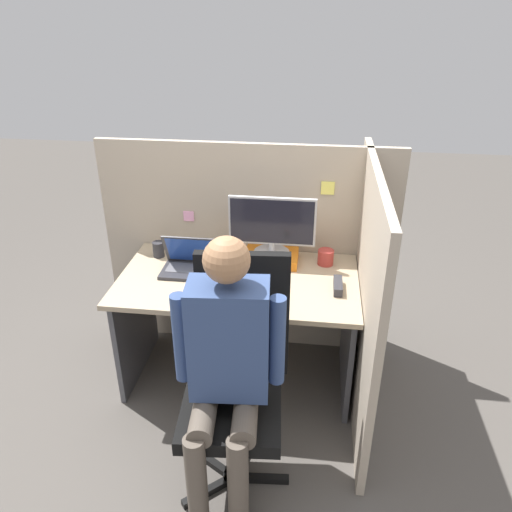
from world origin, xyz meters
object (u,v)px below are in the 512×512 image
carrot_toy (275,297)px  laptop (190,264)px  paper_box (271,257)px  office_chair (237,374)px  stapler (338,286)px  monitor (272,225)px  person (226,363)px  coffee_mug (326,257)px  pen_cup (159,249)px

carrot_toy → laptop: bearing=153.6°
paper_box → office_chair: size_ratio=0.28×
stapler → monitor: bearing=144.1°
monitor → person: size_ratio=0.38×
office_chair → coffee_mug: 1.00m
stapler → office_chair: 0.79m
laptop → paper_box: bearing=21.2°
stapler → coffee_mug: (-0.07, 0.30, 0.02)m
stapler → laptop: bearing=173.0°
monitor → stapler: monitor is taller
laptop → coffee_mug: size_ratio=3.37×
laptop → person: size_ratio=0.24×
stapler → coffee_mug: bearing=103.2°
monitor → carrot_toy: 0.50m
person → coffee_mug: size_ratio=14.04×
paper_box → laptop: bearing=-158.8°
paper_box → person: 1.06m
coffee_mug → stapler: bearing=-76.8°
office_chair → coffee_mug: bearing=66.0°
coffee_mug → pen_cup: pen_cup is taller
stapler → pen_cup: (-1.10, 0.27, 0.02)m
laptop → office_chair: bearing=-61.2°
paper_box → carrot_toy: paper_box is taller
monitor → office_chair: size_ratio=0.45×
paper_box → office_chair: 0.91m
paper_box → laptop: size_ratio=1.00×
monitor → laptop: monitor is taller
monitor → pen_cup: size_ratio=5.31×
monitor → office_chair: (-0.07, -0.89, -0.38)m
paper_box → carrot_toy: size_ratio=2.62×
stapler → pen_cup: size_ratio=1.73×
stapler → carrot_toy: (-0.33, -0.16, -0.00)m
coffee_mug → laptop: bearing=-166.5°
laptop → pen_cup: size_ratio=3.31×
paper_box → carrot_toy: (0.06, -0.44, -0.01)m
paper_box → coffee_mug: bearing=1.8°
paper_box → stapler: bearing=-35.7°
carrot_toy → person: size_ratio=0.09×
stapler → office_chair: size_ratio=0.15×
paper_box → pen_cup: size_ratio=3.31×
laptop → coffee_mug: laptop is taller
stapler → carrot_toy: 0.37m
monitor → laptop: size_ratio=1.60×
monitor → laptop: bearing=-158.5°
monitor → carrot_toy: bearing=-81.9°
carrot_toy → stapler: bearing=25.1°
laptop → stapler: laptop is taller
monitor → office_chair: bearing=-94.7°
paper_box → person: size_ratio=0.24×
paper_box → laptop: 0.50m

